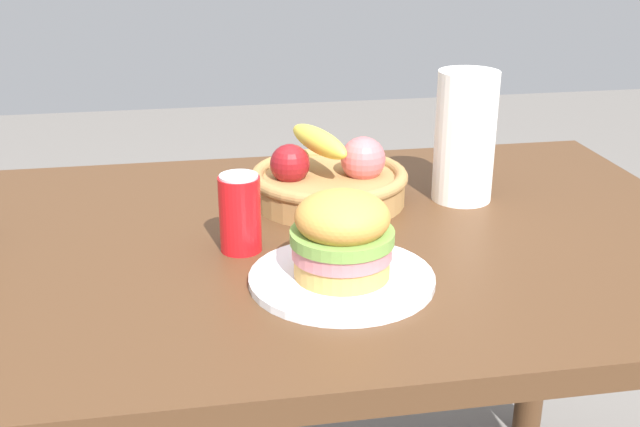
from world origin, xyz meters
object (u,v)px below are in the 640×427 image
Objects in this scene: soda_can at (240,213)px; paper_towel_roll at (465,137)px; plate at (342,278)px; fruit_basket at (329,179)px; sandwich at (342,235)px.

soda_can is 0.53× the size of paper_towel_roll.
paper_towel_roll reaches higher than soda_can.
plate is 0.94× the size of fruit_basket.
fruit_basket is (0.18, 0.19, -0.02)m from soda_can.
soda_can is at bearing 133.76° from sandwich.
paper_towel_roll is (0.29, 0.30, 0.05)m from sandwich.
fruit_basket reaches higher than plate.
plate is 0.07m from sandwich.
sandwich reaches higher than fruit_basket.
paper_towel_roll is (0.42, 0.16, 0.06)m from soda_can.
soda_can is 0.43× the size of fruit_basket.
sandwich is (0.00, 0.00, 0.07)m from plate.
paper_towel_roll is at bearing -7.03° from fruit_basket.
paper_towel_roll reaches higher than sandwich.
sandwich is at bearing -133.62° from paper_towel_roll.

